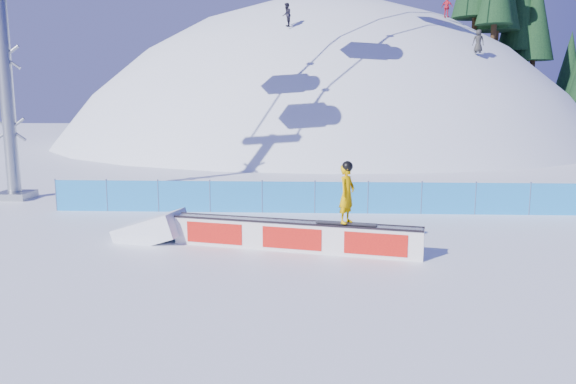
{
  "coord_description": "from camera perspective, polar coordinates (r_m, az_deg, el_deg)",
  "views": [
    {
      "loc": [
        -1.08,
        -16.42,
        4.31
      ],
      "look_at": [
        -1.88,
        1.51,
        1.3
      ],
      "focal_mm": 35.0,
      "sensor_mm": 36.0,
      "label": 1
    }
  ],
  "objects": [
    {
      "name": "ground",
      "position": [
        17.01,
        6.15,
        -5.23
      ],
      "size": [
        160.0,
        160.0,
        0.0
      ],
      "primitive_type": "plane",
      "color": "white",
      "rests_on": "ground"
    },
    {
      "name": "snowboarder",
      "position": [
        15.49,
        6.0,
        -0.13
      ],
      "size": [
        1.71,
        0.71,
        1.76
      ],
      "rotation": [
        0.0,
        0.0,
        1.03
      ],
      "color": "black",
      "rests_on": "rail_box"
    },
    {
      "name": "safety_fence",
      "position": [
        21.27,
        5.44,
        -0.57
      ],
      "size": [
        22.05,
        0.05,
        1.3
      ],
      "color": "#1E81CF",
      "rests_on": "ground"
    },
    {
      "name": "snow_ramp",
      "position": [
        17.85,
        -13.64,
        -4.74
      ],
      "size": [
        2.36,
        1.76,
        1.32
      ],
      "primitive_type": null,
      "rotation": [
        0.0,
        -0.31,
        -0.23
      ],
      "color": "white",
      "rests_on": "ground"
    },
    {
      "name": "snow_hill",
      "position": [
        62.54,
        3.46,
        -11.41
      ],
      "size": [
        64.0,
        64.0,
        64.0
      ],
      "color": "white",
      "rests_on": "ground"
    },
    {
      "name": "treeline",
      "position": [
        62.77,
        23.75,
        14.8
      ],
      "size": [
        20.98,
        10.45,
        20.35
      ],
      "color": "black",
      "rests_on": "ground"
    },
    {
      "name": "rail_box",
      "position": [
        16.07,
        0.59,
        -4.48
      ],
      "size": [
        7.17,
        2.12,
        0.87
      ],
      "rotation": [
        0.0,
        0.0,
        -0.23
      ],
      "color": "silver",
      "rests_on": "ground"
    },
    {
      "name": "distant_skiers",
      "position": [
        47.93,
        7.96,
        18.07
      ],
      "size": [
        14.7,
        11.11,
        7.52
      ],
      "color": "black",
      "rests_on": "ground"
    }
  ]
}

